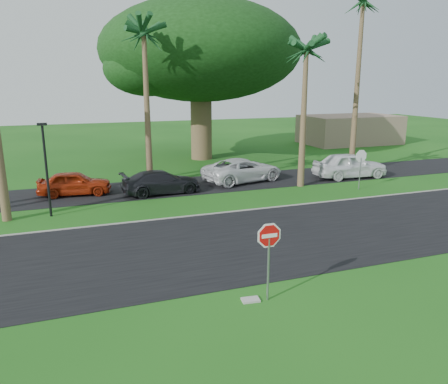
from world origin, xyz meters
TOP-DOWN VIEW (x-y plane):
  - ground at (0.00, 0.00)m, footprint 120.00×120.00m
  - road at (0.00, 2.00)m, footprint 120.00×8.00m
  - parking_strip at (0.00, 12.50)m, footprint 120.00×5.00m
  - curb at (0.00, 6.05)m, footprint 120.00×0.12m
  - stop_sign_near at (0.50, -3.00)m, footprint 1.05×0.07m
  - stop_sign_far at (12.00, 8.00)m, footprint 1.05×0.07m
  - palm_center at (0.00, 14.00)m, footprint 5.00×5.00m
  - palm_right_near at (9.00, 10.00)m, footprint 5.00×5.00m
  - palm_right_far at (15.00, 13.00)m, footprint 5.00×5.00m
  - canopy_tree at (6.00, 22.00)m, footprint 16.50×16.50m
  - streetlight_right at (-6.00, 8.50)m, footprint 0.45×0.25m
  - building_far at (24.00, 26.00)m, footprint 10.00×6.00m
  - car_red at (-4.73, 12.50)m, footprint 4.32×2.11m
  - car_dark at (0.17, 11.12)m, footprint 4.88×2.28m
  - car_minivan at (6.00, 12.49)m, footprint 6.02×3.81m
  - car_pickup at (13.47, 11.08)m, footprint 5.27×2.39m
  - utility_slab at (-0.02, -2.90)m, footprint 0.58×0.41m

SIDE VIEW (x-z plane):
  - ground at x=0.00m, z-range 0.00..0.00m
  - road at x=0.00m, z-range 0.00..0.02m
  - parking_strip at x=0.00m, z-range 0.00..0.02m
  - curb at x=0.00m, z-range 0.00..0.06m
  - utility_slab at x=-0.02m, z-range 0.00..0.06m
  - car_dark at x=0.17m, z-range 0.00..1.38m
  - car_red at x=-4.73m, z-range 0.00..1.42m
  - car_minivan at x=6.00m, z-range 0.00..1.55m
  - car_pickup at x=13.47m, z-range 0.00..1.76m
  - building_far at x=24.00m, z-range 0.00..3.00m
  - stop_sign_near at x=0.50m, z-range 0.46..3.09m
  - stop_sign_far at x=12.00m, z-range 0.46..3.09m
  - streetlight_right at x=-6.00m, z-range 0.33..4.97m
  - palm_right_near at x=9.00m, z-range 3.44..12.94m
  - canopy_tree at x=6.00m, z-range 2.39..15.51m
  - palm_center at x=0.00m, z-range 3.91..14.41m
  - palm_right_far at x=15.00m, z-range 5.08..18.08m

